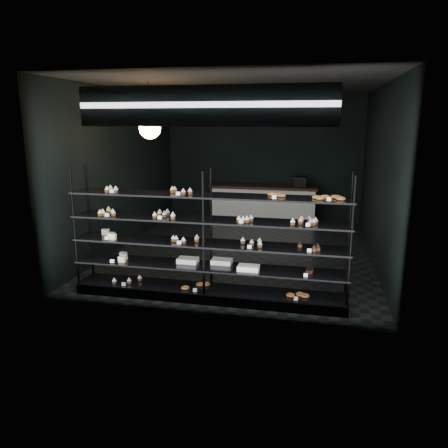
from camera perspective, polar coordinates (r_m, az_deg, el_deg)
name	(u,v)px	position (r m, az deg, el deg)	size (l,w,h in m)	color
room	(243,172)	(8.48, 2.47, 6.79)	(5.01, 6.01, 3.20)	black
display_shelf	(206,258)	(6.36, -2.38, -4.45)	(4.00, 0.50, 1.91)	black
signage	(203,106)	(5.57, -2.76, 15.16)	(3.30, 0.05, 0.50)	#0C1B3C
pendant_lamp	(150,128)	(7.43, -9.66, 12.25)	(0.36, 0.36, 0.91)	black
service_counter	(264,204)	(11.08, 5.20, 2.57)	(2.68, 0.65, 1.23)	silver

